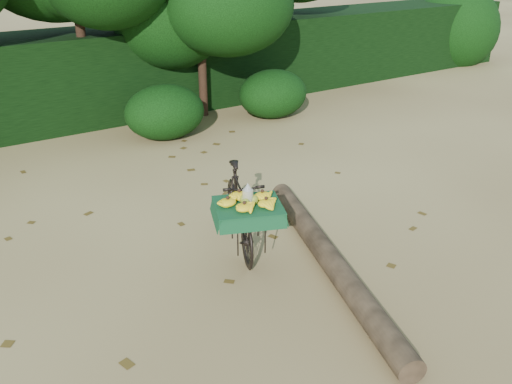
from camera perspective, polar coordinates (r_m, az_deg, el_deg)
ground at (r=6.61m, az=-5.95°, el=-6.99°), size 80.00×80.00×0.00m
vendor_bicycle at (r=6.59m, az=-1.76°, el=-1.72°), size 1.20×1.85×1.03m
fallen_log at (r=6.37m, az=7.76°, el=-7.00°), size 1.41×3.67×0.27m
hedge_backdrop at (r=11.90m, az=-20.47°, el=10.94°), size 26.00×1.80×1.80m
tree_row at (r=10.81m, az=-23.74°, el=15.12°), size 14.50×2.00×4.00m
bush_clumps at (r=10.27m, az=-14.69°, el=7.00°), size 8.80×1.70×0.90m
leaf_litter at (r=7.12m, az=-8.36°, el=-4.58°), size 7.00×7.30×0.01m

